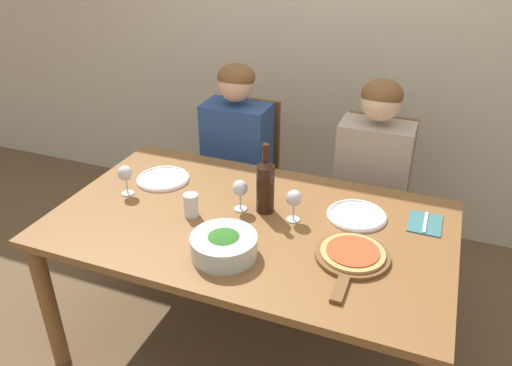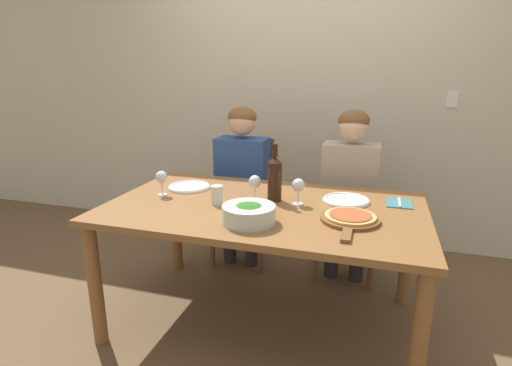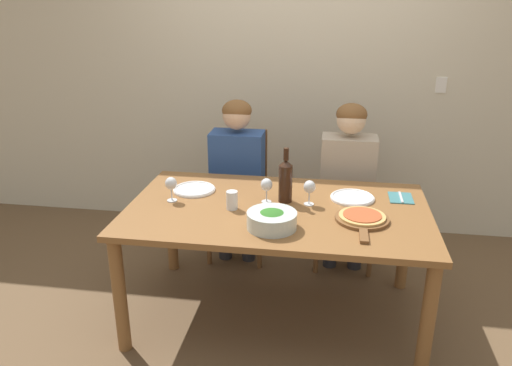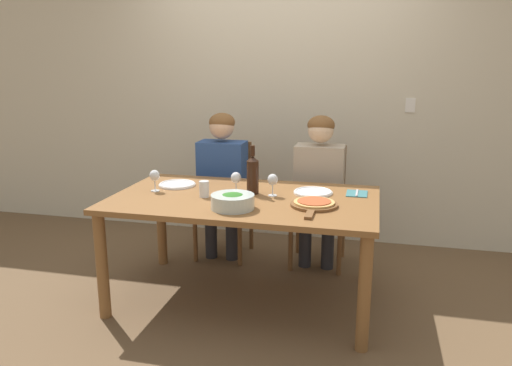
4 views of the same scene
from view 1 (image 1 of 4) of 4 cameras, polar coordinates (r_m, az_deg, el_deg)
name	(u,v)px [view 1 (image 1 of 4)]	position (r m, az deg, el deg)	size (l,w,h in m)	color
ground_plane	(251,341)	(2.69, -0.60, -17.58)	(40.00, 40.00, 0.00)	brown
back_wall	(335,21)	(3.25, 9.01, 17.84)	(10.00, 0.06, 2.70)	beige
dining_table	(250,237)	(2.27, -0.68, -6.19)	(1.75, 1.03, 0.74)	brown
chair_left	(244,172)	(3.12, -1.39, 1.21)	(0.42, 0.42, 0.95)	brown
chair_right	(371,196)	(2.94, 13.04, -1.44)	(0.42, 0.42, 0.95)	brown
person_woman	(236,147)	(2.93, -2.32, 4.16)	(0.47, 0.51, 1.21)	#28282D
person_man	(372,169)	(2.73, 13.14, 1.52)	(0.47, 0.51, 1.21)	#28282D
wine_bottle	(265,184)	(2.22, 1.07, -0.17)	(0.08, 0.08, 0.33)	black
broccoli_bowl	(223,245)	(1.99, -3.79, -7.10)	(0.27, 0.27, 0.10)	silver
dinner_plate_left	(163,178)	(2.58, -10.57, 0.51)	(0.27, 0.27, 0.02)	white
dinner_plate_right	(357,215)	(2.28, 11.42, -3.63)	(0.27, 0.27, 0.02)	white
pizza_on_board	(352,256)	(2.01, 10.92, -8.15)	(0.30, 0.44, 0.04)	brown
wine_glass_left	(126,174)	(2.45, -14.67, 0.95)	(0.07, 0.07, 0.15)	silver
wine_glass_right	(294,200)	(2.17, 4.36, -1.93)	(0.07, 0.07, 0.15)	silver
wine_glass_centre	(240,190)	(2.24, -1.83, -0.76)	(0.07, 0.07, 0.15)	silver
water_tumbler	(191,205)	(2.24, -7.42, -2.53)	(0.07, 0.07, 0.11)	silver
fork_on_napkin	(425,223)	(2.31, 18.77, -4.38)	(0.14, 0.18, 0.01)	#387075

